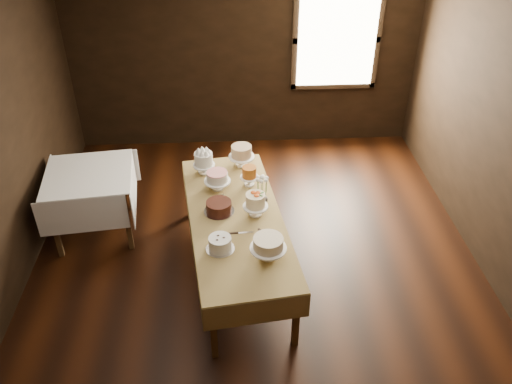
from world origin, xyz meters
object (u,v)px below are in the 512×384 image
object	(u,v)px
side_table	(89,181)
cake_server_d	(257,201)
cake_lattice	(217,181)
cake_server_c	(224,198)
cake_meringue	(204,163)
cake_cream	(268,249)
cake_caramel	(249,177)
cake_swirl	(220,244)
cake_server_b	(269,237)
cake_chocolate	(219,207)
cake_server_a	(246,232)
cake_speckled	(242,157)
cake_flowers	(255,206)
display_table	(236,221)
flower_vase	(262,198)

from	to	relation	value
side_table	cake_server_d	size ratio (longest dim) A/B	4.48
cake_lattice	cake_server_c	size ratio (longest dim) A/B	1.23
cake_meringue	cake_cream	bearing A→B (deg)	-67.53
cake_caramel	cake_swirl	distance (m)	1.14
cake_server_b	cake_server_d	xyz separation A→B (m)	(-0.08, 0.63, 0.00)
cake_caramel	cake_swirl	xyz separation A→B (m)	(-0.33, -1.09, -0.04)
cake_meringue	cake_server_b	world-z (taller)	cake_meringue
cake_chocolate	cake_server_c	distance (m)	0.26
cake_chocolate	cake_lattice	bearing A→B (deg)	92.11
cake_server_d	cake_meringue	bearing A→B (deg)	64.59
cake_server_a	cake_server_b	bearing A→B (deg)	-26.12
cake_lattice	cake_server_b	world-z (taller)	cake_lattice
side_table	cake_chocolate	distance (m)	1.65
cake_swirl	cake_speckled	bearing A→B (deg)	80.34
side_table	cake_chocolate	world-z (taller)	cake_chocolate
side_table	cake_flowers	xyz separation A→B (m)	(1.87, -0.78, 0.14)
cake_speckled	cake_cream	xyz separation A→B (m)	(0.19, -1.66, -0.01)
cake_swirl	cake_server_d	size ratio (longest dim) A/B	1.28
cake_lattice	cake_cream	distance (m)	1.26
cake_server_c	display_table	bearing A→B (deg)	-170.48
display_table	cake_server_b	bearing A→B (deg)	-48.92
cake_flowers	cake_server_b	world-z (taller)	cake_flowers
cake_server_b	cake_server_c	size ratio (longest dim) A/B	1.00
cake_lattice	cake_server_b	xyz separation A→B (m)	(0.50, -0.88, -0.10)
cake_meringue	cake_lattice	bearing A→B (deg)	-66.04
cake_server_c	cake_flowers	bearing A→B (deg)	-143.94
display_table	cake_cream	xyz separation A→B (m)	(0.29, -0.65, 0.16)
side_table	flower_vase	bearing A→B (deg)	-16.47
cake_chocolate	cake_swirl	xyz separation A→B (m)	(0.01, -0.60, 0.01)
cake_speckled	cake_lattice	world-z (taller)	cake_speckled
cake_flowers	cake_server_a	size ratio (longest dim) A/B	1.16
cake_caramel	cake_swirl	size ratio (longest dim) A/B	0.80
cake_caramel	flower_vase	xyz separation A→B (m)	(0.12, -0.36, -0.04)
display_table	cake_server_d	size ratio (longest dim) A/B	10.43
display_table	flower_vase	distance (m)	0.38
cake_server_a	cake_swirl	bearing A→B (deg)	-140.83
cake_speckled	cake_chocolate	size ratio (longest dim) A/B	0.87
flower_vase	cake_cream	bearing A→B (deg)	-90.09
cake_server_d	cake_server_b	bearing A→B (deg)	-152.40
cake_chocolate	cake_swirl	bearing A→B (deg)	-88.95
side_table	cake_meringue	distance (m)	1.33
cake_server_b	display_table	bearing A→B (deg)	-173.84
cake_swirl	cake_cream	world-z (taller)	cake_cream
display_table	cake_server_c	xyz separation A→B (m)	(-0.12, 0.33, 0.06)
cake_lattice	cake_cream	bearing A→B (deg)	-67.98
cake_flowers	cake_swirl	xyz separation A→B (m)	(-0.37, -0.53, -0.05)
cake_cream	flower_vase	size ratio (longest dim) A/B	2.87
side_table	cake_lattice	distance (m)	1.50
flower_vase	cake_server_d	bearing A→B (deg)	135.77
cake_server_a	cake_flowers	bearing A→B (deg)	64.68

